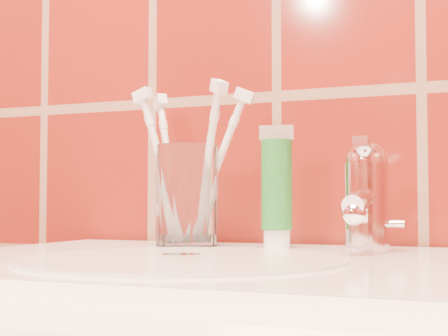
% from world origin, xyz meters
% --- Properties ---
extents(glass_tumbler, '(0.09, 0.09, 0.12)m').
position_xyz_m(glass_tumbler, '(-0.08, 1.10, 0.91)').
color(glass_tumbler, white).
rests_on(glass_tumbler, pedestal_sink).
extents(toothpaste_tube, '(0.04, 0.04, 0.14)m').
position_xyz_m(toothpaste_tube, '(0.03, 1.11, 0.92)').
color(toothpaste_tube, white).
rests_on(toothpaste_tube, pedestal_sink).
extents(faucet, '(0.05, 0.11, 0.12)m').
position_xyz_m(faucet, '(0.14, 1.09, 0.91)').
color(faucet, white).
rests_on(faucet, pedestal_sink).
extents(toothbrush_0, '(0.14, 0.14, 0.21)m').
position_xyz_m(toothbrush_0, '(-0.05, 1.09, 0.95)').
color(toothbrush_0, white).
rests_on(toothbrush_0, glass_tumbler).
extents(toothbrush_1, '(0.13, 0.12, 0.20)m').
position_xyz_m(toothbrush_1, '(-0.05, 1.12, 0.94)').
color(toothbrush_1, white).
rests_on(toothbrush_1, glass_tumbler).
extents(toothbrush_2, '(0.16, 0.17, 0.21)m').
position_xyz_m(toothbrush_2, '(-0.12, 1.12, 0.95)').
color(toothbrush_2, white).
rests_on(toothbrush_2, glass_tumbler).
extents(toothbrush_3, '(0.11, 0.10, 0.20)m').
position_xyz_m(toothbrush_3, '(-0.11, 1.10, 0.95)').
color(toothbrush_3, white).
rests_on(toothbrush_3, glass_tumbler).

